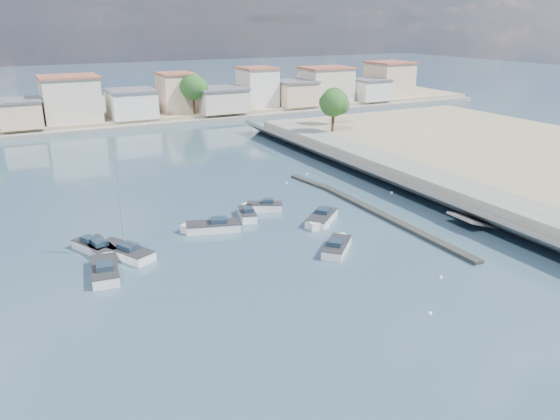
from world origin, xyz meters
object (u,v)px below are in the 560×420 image
object	(u,v)px
motorboat_d	(321,219)
motorboat_f	(263,207)
motorboat_c	(211,227)
motorboat_e	(97,247)
motorboat_a	(105,269)
motorboat_h	(337,247)
sailboat	(123,251)
motorboat_g	(93,248)
motorboat_b	(247,214)

from	to	relation	value
motorboat_d	motorboat_f	bearing A→B (deg)	120.72
motorboat_c	motorboat_e	world-z (taller)	same
motorboat_a	motorboat_e	size ratio (longest dim) A/B	1.13
motorboat_d	motorboat_e	size ratio (longest dim) A/B	0.96
motorboat_d	motorboat_f	xyz separation A→B (m)	(-3.66, 6.17, 0.00)
motorboat_h	sailboat	xyz separation A→B (m)	(-17.33, 7.75, 0.04)
motorboat_h	motorboat_f	bearing A→B (deg)	95.71
motorboat_c	motorboat_g	world-z (taller)	same
sailboat	motorboat_c	bearing A→B (deg)	12.62
motorboat_c	motorboat_g	bearing A→B (deg)	-179.96
motorboat_c	motorboat_b	bearing A→B (deg)	22.05
motorboat_a	motorboat_c	bearing A→B (deg)	24.83
motorboat_a	motorboat_g	xyz separation A→B (m)	(-0.08, 5.07, 0.00)
motorboat_e	motorboat_h	world-z (taller)	same
motorboat_a	sailboat	xyz separation A→B (m)	(2.08, 3.09, 0.04)
sailboat	motorboat_e	bearing A→B (deg)	133.09
motorboat_g	sailboat	xyz separation A→B (m)	(2.16, -1.98, 0.04)
motorboat_h	motorboat_d	bearing A→B (deg)	70.64
motorboat_f	motorboat_h	distance (m)	12.98
motorboat_c	sailboat	world-z (taller)	sailboat
motorboat_c	motorboat_e	size ratio (longest dim) A/B	1.13
motorboat_c	motorboat_g	distance (m)	11.05
motorboat_b	motorboat_c	bearing A→B (deg)	-157.95
motorboat_e	motorboat_f	distance (m)	18.14
motorboat_c	motorboat_h	bearing A→B (deg)	-49.11
motorboat_c	motorboat_a	bearing A→B (deg)	-155.17
motorboat_b	sailboat	distance (m)	14.17
motorboat_b	motorboat_h	world-z (taller)	same
sailboat	motorboat_a	bearing A→B (deg)	-124.02
motorboat_f	motorboat_d	bearing A→B (deg)	-59.28
motorboat_g	motorboat_d	bearing A→B (deg)	-7.76
motorboat_e	motorboat_d	bearing A→B (deg)	-7.79
motorboat_e	motorboat_a	bearing A→B (deg)	-92.97
motorboat_h	motorboat_a	bearing A→B (deg)	166.50
motorboat_a	motorboat_b	world-z (taller)	same
motorboat_c	motorboat_h	size ratio (longest dim) A/B	1.31
motorboat_d	sailboat	world-z (taller)	sailboat
motorboat_b	sailboat	bearing A→B (deg)	-164.00
motorboat_d	sailboat	bearing A→B (deg)	177.10
motorboat_b	motorboat_g	size ratio (longest dim) A/B	0.97
motorboat_g	sailboat	distance (m)	2.93
motorboat_a	motorboat_g	bearing A→B (deg)	90.87
motorboat_g	sailboat	world-z (taller)	sailboat
motorboat_a	motorboat_b	distance (m)	17.19
motorboat_g	motorboat_f	bearing A→B (deg)	9.93
motorboat_f	motorboat_c	bearing A→B (deg)	-156.02
motorboat_b	motorboat_c	xyz separation A→B (m)	(-4.73, -1.91, 0.00)
motorboat_d	motorboat_h	distance (m)	7.16
motorboat_c	sailboat	size ratio (longest dim) A/B	0.66
motorboat_a	motorboat_f	bearing A→B (deg)	24.50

